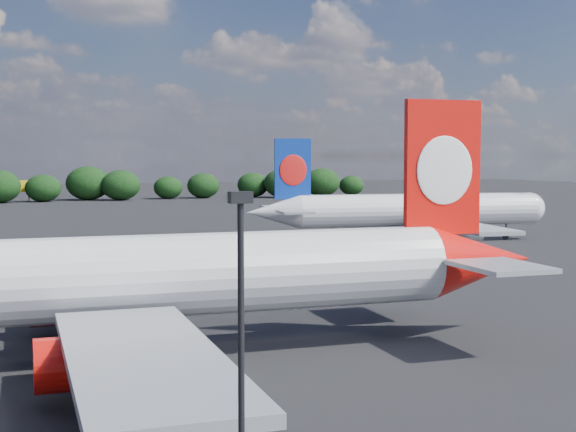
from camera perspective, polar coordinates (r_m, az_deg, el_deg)
name	(u,v)px	position (r m, az deg, el deg)	size (l,w,h in m)	color
qantas_airliner	(172,278)	(47.06, -8.23, -4.37)	(46.87, 44.55, 15.30)	silver
china_southern_airliner	(408,211)	(109.84, 8.52, 0.35)	(42.85, 40.87, 13.99)	silver
apron_lamp_post	(241,390)	(19.74, -3.34, -12.28)	(0.55, 0.30, 10.88)	black
billboard_yellow	(29,187)	(216.57, -17.96, 2.01)	(5.00, 0.30, 5.50)	yellow
horizon_treeline	(5,187)	(214.51, -19.48, 1.95)	(202.37, 16.56, 9.00)	black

